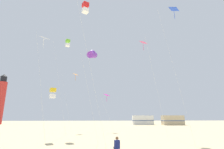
{
  "coord_description": "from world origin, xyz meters",
  "views": [
    {
      "loc": [
        0.47,
        -6.66,
        2.42
      ],
      "look_at": [
        1.88,
        10.95,
        6.86
      ],
      "focal_mm": 26.99,
      "sensor_mm": 36.0,
      "label": 1
    }
  ],
  "objects_px": {
    "kite_tube_violet": "(92,55)",
    "kite_box_lime": "(68,43)",
    "kite_diamond_blue": "(174,15)",
    "rv_van_white": "(143,120)",
    "kite_diamond_rainbow": "(144,46)",
    "kite_box_scarlet": "(85,8)",
    "kite_diamond_magenta": "(107,96)",
    "kite_diamond_orange": "(75,77)",
    "kite_diamond_white": "(44,42)",
    "kite_box_gold": "(53,93)",
    "rv_van_tan": "(173,120)",
    "kite_flyer_standing": "(117,145)",
    "lighthouse_distant": "(0,100)"
  },
  "relations": [
    {
      "from": "kite_tube_violet",
      "to": "rv_van_white",
      "type": "relative_size",
      "value": 1.51
    },
    {
      "from": "kite_diamond_white",
      "to": "kite_diamond_orange",
      "type": "relative_size",
      "value": 1.08
    },
    {
      "from": "kite_diamond_blue",
      "to": "rv_van_tan",
      "type": "distance_m",
      "value": 39.97
    },
    {
      "from": "kite_tube_violet",
      "to": "kite_box_lime",
      "type": "bearing_deg",
      "value": 119.0
    },
    {
      "from": "kite_flyer_standing",
      "to": "kite_diamond_white",
      "type": "distance_m",
      "value": 13.68
    },
    {
      "from": "kite_diamond_white",
      "to": "kite_diamond_magenta",
      "type": "height_order",
      "value": "kite_diamond_white"
    },
    {
      "from": "kite_box_gold",
      "to": "kite_diamond_rainbow",
      "type": "bearing_deg",
      "value": 6.68
    },
    {
      "from": "kite_diamond_blue",
      "to": "kite_diamond_white",
      "type": "height_order",
      "value": "kite_diamond_blue"
    },
    {
      "from": "rv_van_white",
      "to": "kite_diamond_white",
      "type": "bearing_deg",
      "value": -116.88
    },
    {
      "from": "kite_diamond_blue",
      "to": "kite_diamond_orange",
      "type": "height_order",
      "value": "kite_diamond_blue"
    },
    {
      "from": "kite_diamond_magenta",
      "to": "kite_tube_violet",
      "type": "xyz_separation_m",
      "value": [
        -2.24,
        -12.37,
        3.14
      ]
    },
    {
      "from": "kite_flyer_standing",
      "to": "kite_box_gold",
      "type": "height_order",
      "value": "kite_box_gold"
    },
    {
      "from": "kite_diamond_orange",
      "to": "kite_box_lime",
      "type": "xyz_separation_m",
      "value": [
        -0.68,
        -5.41,
        4.25
      ]
    },
    {
      "from": "kite_box_scarlet",
      "to": "kite_diamond_magenta",
      "type": "height_order",
      "value": "kite_box_scarlet"
    },
    {
      "from": "kite_diamond_magenta",
      "to": "kite_box_gold",
      "type": "bearing_deg",
      "value": -123.27
    },
    {
      "from": "rv_van_white",
      "to": "rv_van_tan",
      "type": "xyz_separation_m",
      "value": [
        8.34,
        -3.11,
        0.0
      ]
    },
    {
      "from": "kite_box_scarlet",
      "to": "lighthouse_distant",
      "type": "relative_size",
      "value": 0.85
    },
    {
      "from": "kite_box_scarlet",
      "to": "kite_diamond_orange",
      "type": "relative_size",
      "value": 1.39
    },
    {
      "from": "kite_diamond_blue",
      "to": "kite_diamond_magenta",
      "type": "bearing_deg",
      "value": 113.36
    },
    {
      "from": "rv_van_white",
      "to": "kite_box_scarlet",
      "type": "bearing_deg",
      "value": -110.12
    },
    {
      "from": "kite_box_lime",
      "to": "rv_van_white",
      "type": "distance_m",
      "value": 36.32
    },
    {
      "from": "kite_diamond_rainbow",
      "to": "lighthouse_distant",
      "type": "distance_m",
      "value": 54.82
    },
    {
      "from": "kite_box_gold",
      "to": "kite_tube_violet",
      "type": "height_order",
      "value": "kite_tube_violet"
    },
    {
      "from": "rv_van_white",
      "to": "kite_diamond_blue",
      "type": "bearing_deg",
      "value": -96.81
    },
    {
      "from": "kite_diamond_rainbow",
      "to": "rv_van_white",
      "type": "bearing_deg",
      "value": 76.45
    },
    {
      "from": "kite_diamond_blue",
      "to": "kite_diamond_magenta",
      "type": "xyz_separation_m",
      "value": [
        -6.4,
        14.81,
        -7.01
      ]
    },
    {
      "from": "kite_diamond_orange",
      "to": "rv_van_tan",
      "type": "bearing_deg",
      "value": 36.24
    },
    {
      "from": "kite_tube_violet",
      "to": "kite_diamond_white",
      "type": "bearing_deg",
      "value": -179.17
    },
    {
      "from": "kite_diamond_magenta",
      "to": "kite_diamond_orange",
      "type": "height_order",
      "value": "kite_diamond_orange"
    },
    {
      "from": "kite_diamond_blue",
      "to": "kite_tube_violet",
      "type": "relative_size",
      "value": 1.42
    },
    {
      "from": "kite_diamond_blue",
      "to": "kite_diamond_rainbow",
      "type": "bearing_deg",
      "value": 106.1
    },
    {
      "from": "kite_diamond_orange",
      "to": "kite_box_scarlet",
      "type": "bearing_deg",
      "value": -79.21
    },
    {
      "from": "kite_diamond_blue",
      "to": "kite_box_gold",
      "type": "bearing_deg",
      "value": 160.98
    },
    {
      "from": "rv_van_tan",
      "to": "rv_van_white",
      "type": "bearing_deg",
      "value": 158.56
    },
    {
      "from": "kite_diamond_magenta",
      "to": "kite_diamond_rainbow",
      "type": "bearing_deg",
      "value": -62.26
    },
    {
      "from": "kite_tube_violet",
      "to": "rv_van_tan",
      "type": "xyz_separation_m",
      "value": [
        23.14,
        32.95,
        -7.75
      ]
    },
    {
      "from": "kite_diamond_rainbow",
      "to": "kite_box_scarlet",
      "type": "distance_m",
      "value": 9.54
    },
    {
      "from": "kite_flyer_standing",
      "to": "kite_diamond_blue",
      "type": "xyz_separation_m",
      "value": [
        6.62,
        3.61,
        12.39
      ]
    },
    {
      "from": "kite_flyer_standing",
      "to": "kite_box_lime",
      "type": "relative_size",
      "value": 0.08
    },
    {
      "from": "kite_diamond_rainbow",
      "to": "kite_diamond_orange",
      "type": "xyz_separation_m",
      "value": [
        -10.63,
        9.85,
        -2.18
      ]
    },
    {
      "from": "kite_diamond_rainbow",
      "to": "kite_box_scarlet",
      "type": "xyz_separation_m",
      "value": [
        -7.75,
        -5.24,
        1.86
      ]
    },
    {
      "from": "kite_box_scarlet",
      "to": "rv_van_tan",
      "type": "xyz_separation_m",
      "value": [
        23.95,
        34.76,
        -12.33
      ]
    },
    {
      "from": "kite_diamond_blue",
      "to": "kite_box_lime",
      "type": "bearing_deg",
      "value": 141.58
    },
    {
      "from": "kite_diamond_blue",
      "to": "kite_box_scarlet",
      "type": "height_order",
      "value": "kite_box_scarlet"
    },
    {
      "from": "kite_diamond_white",
      "to": "kite_diamond_rainbow",
      "type": "relative_size",
      "value": 0.88
    },
    {
      "from": "kite_tube_violet",
      "to": "kite_diamond_orange",
      "type": "height_order",
      "value": "kite_diamond_orange"
    },
    {
      "from": "kite_flyer_standing",
      "to": "kite_diamond_white",
      "type": "height_order",
      "value": "kite_diamond_white"
    },
    {
      "from": "kite_box_gold",
      "to": "rv_van_white",
      "type": "distance_m",
      "value": 39.25
    },
    {
      "from": "kite_box_lime",
      "to": "lighthouse_distant",
      "type": "xyz_separation_m",
      "value": [
        -27.67,
        33.9,
        -6.1
      ]
    },
    {
      "from": "kite_box_scarlet",
      "to": "kite_box_lime",
      "type": "bearing_deg",
      "value": 110.16
    }
  ]
}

